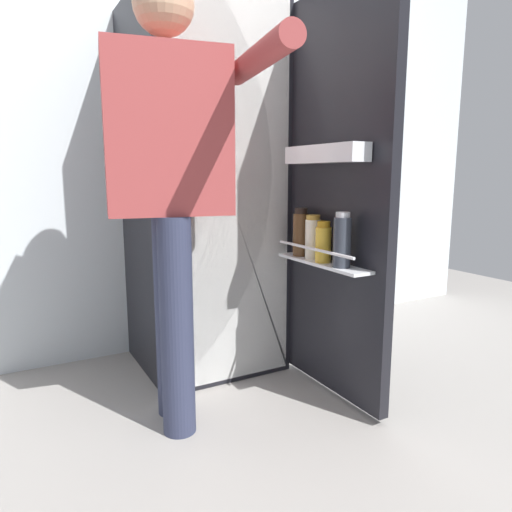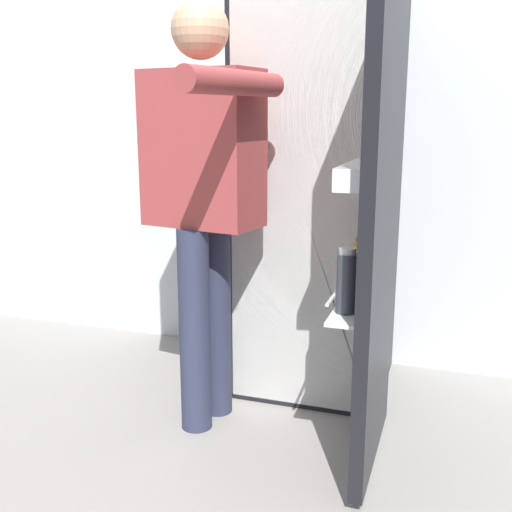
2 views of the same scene
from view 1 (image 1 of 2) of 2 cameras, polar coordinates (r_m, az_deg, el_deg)
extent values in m
plane|color=gray|center=(2.01, 0.21, -17.90)|extent=(6.16, 6.16, 0.00)
cube|color=silver|center=(2.62, -9.83, 15.75)|extent=(4.40, 0.10, 2.43)
cube|color=black|center=(2.28, -6.62, 7.69)|extent=(0.63, 0.61, 1.71)
cube|color=white|center=(2.01, -3.33, 7.44)|extent=(0.59, 0.01, 1.67)
cube|color=white|center=(2.05, -3.88, 6.16)|extent=(0.55, 0.09, 0.01)
cube|color=black|center=(1.92, 10.05, 7.05)|extent=(0.05, 0.62, 1.64)
cube|color=white|center=(1.91, 8.10, -0.86)|extent=(0.10, 0.51, 0.01)
cylinder|color=silver|center=(1.87, 7.06, 0.85)|extent=(0.01, 0.49, 0.01)
cube|color=white|center=(1.88, 8.42, 12.27)|extent=(0.09, 0.43, 0.07)
cylinder|color=#333842|center=(1.79, 10.50, 1.64)|extent=(0.07, 0.07, 0.19)
cylinder|color=silver|center=(1.78, 10.61, 5.00)|extent=(0.05, 0.05, 0.02)
cylinder|color=gold|center=(1.88, 8.25, 1.36)|extent=(0.06, 0.06, 0.14)
cylinder|color=#BC8419|center=(1.87, 8.31, 3.87)|extent=(0.05, 0.05, 0.02)
cylinder|color=brown|center=(2.03, 5.51, 2.62)|extent=(0.07, 0.07, 0.18)
cylinder|color=black|center=(2.02, 5.56, 5.55)|extent=(0.06, 0.06, 0.02)
cylinder|color=#EDE5CC|center=(1.95, 6.98, 2.03)|extent=(0.06, 0.06, 0.17)
cylinder|color=#B78933|center=(1.94, 7.03, 4.73)|extent=(0.06, 0.06, 0.02)
cylinder|color=#2D334C|center=(1.85, -10.43, -7.23)|extent=(0.12, 0.12, 0.80)
cylinder|color=#2D334C|center=(1.71, -9.69, -8.70)|extent=(0.12, 0.12, 0.80)
cube|color=#9E3D3D|center=(1.70, -10.79, 14.57)|extent=(0.46, 0.29, 0.57)
sphere|color=tan|center=(1.78, -11.28, 28.02)|extent=(0.21, 0.21, 0.21)
cylinder|color=#9E3D3D|center=(1.91, -11.66, 13.31)|extent=(0.08, 0.08, 0.53)
cylinder|color=#9E3D3D|center=(1.59, 0.48, 23.22)|extent=(0.18, 0.54, 0.08)
camera|label=2|loc=(1.56, 82.06, 11.81)|focal=43.19mm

